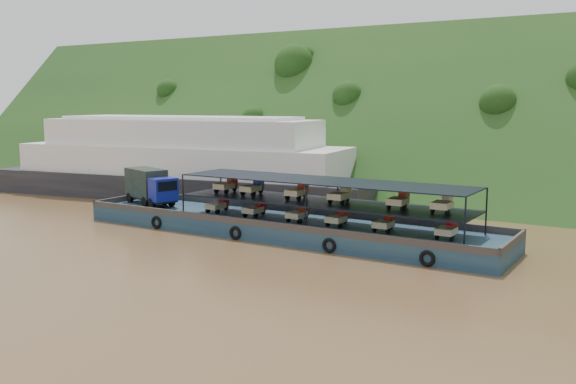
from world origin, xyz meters
The scene contains 4 objects.
ground centered at (0.00, 0.00, 0.00)m, with size 160.00×160.00×0.00m, color brown.
hillside centered at (0.00, 36.00, 0.00)m, with size 140.00×28.00×28.00m, color #1C3D16.
cargo_barge centered at (-2.58, 1.69, 1.09)m, with size 35.00×7.18×4.54m.
passenger_ferry centered at (-21.96, 13.17, 3.78)m, with size 44.30×17.31×8.74m.
Camera 1 is at (24.63, -39.95, 10.43)m, focal length 40.00 mm.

